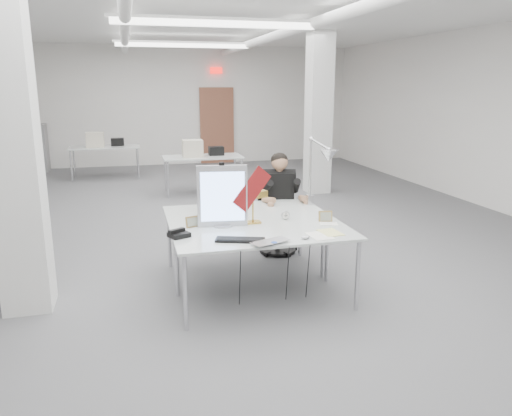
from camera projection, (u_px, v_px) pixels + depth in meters
The scene contains 23 objects.
room_shell at pixel (219, 119), 7.20m from camera, with size 10.04×14.04×3.24m.
desk_main at pixel (264, 234), 4.94m from camera, with size 1.80×0.90×0.03m, color silver.
desk_second at pixel (244, 212), 5.79m from camera, with size 1.80×0.90×0.03m, color silver.
bg_desk_a at pixel (203, 157), 10.16m from camera, with size 1.60×0.80×0.03m, color silver.
bg_desk_b at pixel (105, 147), 11.75m from camera, with size 1.60×0.80×0.03m, color silver.
filing_cabinet at pixel (38, 148), 12.73m from camera, with size 0.45×0.55×1.20m, color gray.
office_chair at pixel (278, 213), 6.54m from camera, with size 0.53×0.53×1.09m, color black, non-canonical shape.
seated_person at pixel (279, 187), 6.40m from camera, with size 0.44×0.55×0.83m, color black, non-canonical shape.
monitor at pixel (222, 196), 5.08m from camera, with size 0.51×0.05×0.64m, color #AEAEB3.
pennant at pixel (252, 189), 5.11m from camera, with size 0.46×0.01×0.19m, color maroon.
keyboard at pixel (240, 240), 4.67m from camera, with size 0.46×0.15×0.02m, color black.
laptop at pixel (274, 244), 4.54m from camera, with size 0.37×0.24×0.03m, color #A4A4A8.
mouse at pixel (306, 237), 4.72m from camera, with size 0.09×0.06×0.04m, color #B1B2B6.
bankers_lamp at pixel (253, 206), 5.23m from camera, with size 0.32×0.13×0.36m, color gold, non-canonical shape.
desk_phone at pixel (179, 235), 4.79m from camera, with size 0.18×0.16×0.05m, color black.
picture_frame_left at pixel (192, 222), 5.11m from camera, with size 0.15×0.01×0.11m, color olive.
picture_frame_right at pixel (325, 216), 5.32m from camera, with size 0.15×0.01×0.12m, color #AD8B4A.
desk_clock at pixel (285, 215), 5.41m from camera, with size 0.09×0.09×0.03m, color #A6A6AB.
paper_stack_a at pixel (320, 236), 4.82m from camera, with size 0.20×0.28×0.01m, color white.
paper_stack_b at pixel (330, 232), 4.92m from camera, with size 0.19×0.26×0.01m, color #EDEB8D.
paper_stack_c at pixel (329, 224), 5.24m from camera, with size 0.18×0.13×0.01m, color white.
beige_monitor at pixel (219, 194), 5.79m from camera, with size 0.39×0.37×0.37m, color beige.
architect_lamp at pixel (318, 173), 5.76m from camera, with size 0.23×0.67×0.87m, color #B5B5B9, non-canonical shape.
Camera 1 is at (-1.26, -7.07, 2.18)m, focal length 35.00 mm.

